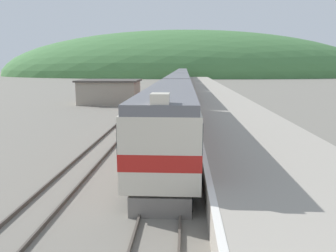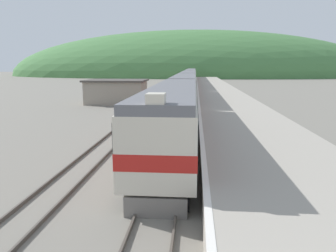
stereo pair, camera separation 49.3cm
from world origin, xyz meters
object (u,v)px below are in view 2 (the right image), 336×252
(carriage_third, at_px, (188,81))
(carriage_fifth, at_px, (191,74))
(carriage_second, at_px, (185,89))
(carriage_fourth, at_px, (190,77))
(express_train_lead_car, at_px, (174,115))

(carriage_third, distance_m, carriage_fifth, 44.98)
(carriage_second, distance_m, carriage_fourth, 44.98)
(carriage_third, xyz_separation_m, carriage_fifth, (0.00, 44.98, 0.00))
(express_train_lead_car, height_order, carriage_second, express_train_lead_car)
(carriage_second, bearing_deg, carriage_fourth, 90.00)
(carriage_fourth, bearing_deg, carriage_second, -90.00)
(carriage_second, xyz_separation_m, carriage_fourth, (0.00, 44.98, 0.00))
(carriage_second, distance_m, carriage_fifth, 67.47)
(carriage_fourth, relative_size, carriage_fifth, 1.00)
(carriage_second, bearing_deg, carriage_third, 90.00)
(express_train_lead_car, bearing_deg, carriage_third, 90.00)
(express_train_lead_car, relative_size, carriage_fourth, 0.95)
(carriage_third, xyz_separation_m, carriage_fourth, (0.00, 22.49, 0.00))
(carriage_second, relative_size, carriage_fourth, 1.00)
(express_train_lead_car, relative_size, carriage_fifth, 0.95)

